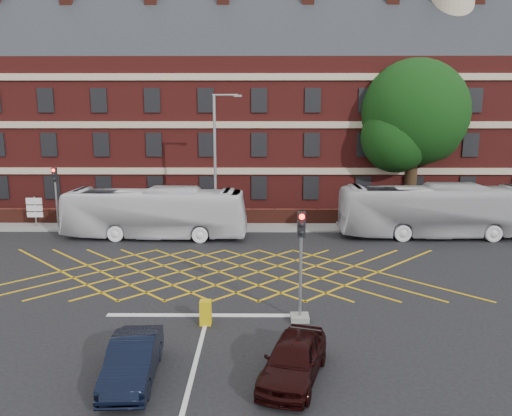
{
  "coord_description": "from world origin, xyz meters",
  "views": [
    {
      "loc": [
        2.06,
        -22.07,
        7.9
      ],
      "look_at": [
        1.88,
        1.5,
        3.38
      ],
      "focal_mm": 35.0,
      "sensor_mm": 36.0,
      "label": 1
    }
  ],
  "objects_px": {
    "bus_left": "(155,213)",
    "traffic_light_near": "(300,277)",
    "utility_cabinet": "(206,313)",
    "deciduous_tree": "(414,120)",
    "traffic_light_far": "(57,205)",
    "bus_right": "(435,211)",
    "street_lamp": "(216,187)",
    "car_navy": "(133,360)",
    "car_maroon": "(293,359)",
    "direction_signs": "(35,208)"
  },
  "relations": [
    {
      "from": "bus_left",
      "to": "traffic_light_near",
      "type": "xyz_separation_m",
      "value": [
        8.23,
        -12.94,
        0.15
      ]
    },
    {
      "from": "utility_cabinet",
      "to": "bus_left",
      "type": "bearing_deg",
      "value": 109.11
    },
    {
      "from": "deciduous_tree",
      "to": "utility_cabinet",
      "type": "relative_size",
      "value": 12.54
    },
    {
      "from": "utility_cabinet",
      "to": "traffic_light_near",
      "type": "bearing_deg",
      "value": 6.66
    },
    {
      "from": "traffic_light_far",
      "to": "utility_cabinet",
      "type": "height_order",
      "value": "traffic_light_far"
    },
    {
      "from": "bus_right",
      "to": "deciduous_tree",
      "type": "bearing_deg",
      "value": -1.74
    },
    {
      "from": "traffic_light_far",
      "to": "street_lamp",
      "type": "bearing_deg",
      "value": -5.45
    },
    {
      "from": "street_lamp",
      "to": "utility_cabinet",
      "type": "xyz_separation_m",
      "value": [
        0.78,
        -14.29,
        -2.65
      ]
    },
    {
      "from": "car_navy",
      "to": "deciduous_tree",
      "type": "xyz_separation_m",
      "value": [
        15.28,
        24.15,
        6.7
      ]
    },
    {
      "from": "car_maroon",
      "to": "direction_signs",
      "type": "bearing_deg",
      "value": 146.99
    },
    {
      "from": "deciduous_tree",
      "to": "traffic_light_far",
      "type": "relative_size",
      "value": 2.78
    },
    {
      "from": "car_navy",
      "to": "car_maroon",
      "type": "xyz_separation_m",
      "value": [
        4.81,
        0.07,
        0.02
      ]
    },
    {
      "from": "traffic_light_far",
      "to": "street_lamp",
      "type": "height_order",
      "value": "street_lamp"
    },
    {
      "from": "traffic_light_near",
      "to": "street_lamp",
      "type": "xyz_separation_m",
      "value": [
        -4.38,
        13.87,
        1.36
      ]
    },
    {
      "from": "traffic_light_far",
      "to": "direction_signs",
      "type": "distance_m",
      "value": 1.98
    },
    {
      "from": "street_lamp",
      "to": "car_maroon",
      "type": "bearing_deg",
      "value": -78.1
    },
    {
      "from": "car_maroon",
      "to": "traffic_light_far",
      "type": "height_order",
      "value": "traffic_light_far"
    },
    {
      "from": "bus_right",
      "to": "car_maroon",
      "type": "height_order",
      "value": "bus_right"
    },
    {
      "from": "car_navy",
      "to": "deciduous_tree",
      "type": "bearing_deg",
      "value": 54.32
    },
    {
      "from": "deciduous_tree",
      "to": "traffic_light_near",
      "type": "xyz_separation_m",
      "value": [
        -9.93,
        -19.74,
        -5.57
      ]
    },
    {
      "from": "car_maroon",
      "to": "direction_signs",
      "type": "relative_size",
      "value": 1.76
    },
    {
      "from": "car_maroon",
      "to": "traffic_light_far",
      "type": "relative_size",
      "value": 0.9
    },
    {
      "from": "car_maroon",
      "to": "deciduous_tree",
      "type": "distance_m",
      "value": 27.1
    },
    {
      "from": "car_navy",
      "to": "traffic_light_far",
      "type": "distance_m",
      "value": 21.77
    },
    {
      "from": "deciduous_tree",
      "to": "utility_cabinet",
      "type": "distance_m",
      "value": 25.23
    },
    {
      "from": "car_navy",
      "to": "traffic_light_near",
      "type": "distance_m",
      "value": 7.03
    },
    {
      "from": "car_navy",
      "to": "utility_cabinet",
      "type": "xyz_separation_m",
      "value": [
        1.75,
        3.99,
        -0.16
      ]
    },
    {
      "from": "deciduous_tree",
      "to": "street_lamp",
      "type": "relative_size",
      "value": 1.31
    },
    {
      "from": "traffic_light_near",
      "to": "street_lamp",
      "type": "height_order",
      "value": "street_lamp"
    },
    {
      "from": "car_maroon",
      "to": "utility_cabinet",
      "type": "bearing_deg",
      "value": 145.09
    },
    {
      "from": "direction_signs",
      "to": "utility_cabinet",
      "type": "xyz_separation_m",
      "value": [
        13.55,
        -15.99,
        -0.91
      ]
    },
    {
      "from": "deciduous_tree",
      "to": "traffic_light_far",
      "type": "xyz_separation_m",
      "value": [
        -25.24,
        -4.82,
        -5.57
      ]
    },
    {
      "from": "car_maroon",
      "to": "traffic_light_far",
      "type": "bearing_deg",
      "value": 144.66
    },
    {
      "from": "car_navy",
      "to": "street_lamp",
      "type": "xyz_separation_m",
      "value": [
        0.97,
        18.28,
        2.49
      ]
    },
    {
      "from": "traffic_light_far",
      "to": "traffic_light_near",
      "type": "bearing_deg",
      "value": -44.24
    },
    {
      "from": "car_maroon",
      "to": "street_lamp",
      "type": "bearing_deg",
      "value": 119.06
    },
    {
      "from": "bus_right",
      "to": "traffic_light_near",
      "type": "bearing_deg",
      "value": 144.1
    },
    {
      "from": "car_navy",
      "to": "utility_cabinet",
      "type": "relative_size",
      "value": 4.06
    },
    {
      "from": "bus_left",
      "to": "deciduous_tree",
      "type": "xyz_separation_m",
      "value": [
        18.16,
        6.79,
        5.72
      ]
    },
    {
      "from": "bus_left",
      "to": "street_lamp",
      "type": "distance_m",
      "value": 4.24
    },
    {
      "from": "street_lamp",
      "to": "utility_cabinet",
      "type": "height_order",
      "value": "street_lamp"
    },
    {
      "from": "bus_right",
      "to": "direction_signs",
      "type": "distance_m",
      "value": 26.95
    },
    {
      "from": "traffic_light_near",
      "to": "direction_signs",
      "type": "xyz_separation_m",
      "value": [
        -17.15,
        15.57,
        -0.39
      ]
    },
    {
      "from": "deciduous_tree",
      "to": "car_navy",
      "type": "bearing_deg",
      "value": -122.33
    },
    {
      "from": "deciduous_tree",
      "to": "street_lamp",
      "type": "distance_m",
      "value": 16.03
    },
    {
      "from": "car_maroon",
      "to": "direction_signs",
      "type": "height_order",
      "value": "direction_signs"
    },
    {
      "from": "direction_signs",
      "to": "bus_right",
      "type": "bearing_deg",
      "value": -4.87
    },
    {
      "from": "street_lamp",
      "to": "direction_signs",
      "type": "relative_size",
      "value": 4.11
    },
    {
      "from": "car_maroon",
      "to": "utility_cabinet",
      "type": "height_order",
      "value": "car_maroon"
    },
    {
      "from": "traffic_light_near",
      "to": "utility_cabinet",
      "type": "height_order",
      "value": "traffic_light_near"
    }
  ]
}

